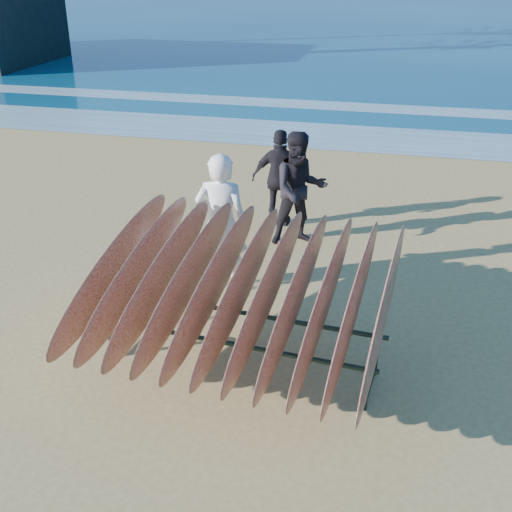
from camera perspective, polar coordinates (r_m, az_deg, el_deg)
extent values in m
plane|color=tan|center=(7.60, -1.44, -9.03)|extent=(120.00, 120.00, 0.00)
plane|color=navy|center=(61.20, 12.90, 21.06)|extent=(160.00, 160.00, 0.00)
plane|color=white|center=(16.68, 7.58, 10.46)|extent=(160.00, 160.00, 0.00)
plane|color=white|center=(20.06, 8.79, 12.97)|extent=(160.00, 160.00, 0.00)
cylinder|color=black|center=(7.66, -12.78, -7.20)|extent=(0.06, 0.06, 0.50)
cylinder|color=black|center=(6.79, 9.71, -11.66)|extent=(0.06, 0.06, 0.50)
cylinder|color=black|center=(8.13, -10.47, -4.89)|extent=(0.06, 0.06, 0.50)
cylinder|color=black|center=(7.32, 10.60, -8.69)|extent=(0.06, 0.06, 0.50)
cylinder|color=black|center=(6.94, -2.33, -7.78)|extent=(3.19, 0.34, 0.06)
cylinder|color=black|center=(7.46, -0.55, -5.18)|extent=(3.19, 0.34, 0.06)
cylinder|color=black|center=(7.98, -11.48, -7.05)|extent=(0.10, 0.65, 0.04)
cylinder|color=black|center=(7.15, 10.07, -11.22)|extent=(0.10, 0.65, 0.04)
ellipsoid|color=#601006|center=(7.56, -12.55, -1.04)|extent=(0.34, 2.93, 1.33)
ellipsoid|color=#601006|center=(7.42, -10.49, -1.39)|extent=(0.34, 2.93, 1.33)
ellipsoid|color=#601006|center=(7.28, -8.34, -1.76)|extent=(0.34, 2.93, 1.33)
ellipsoid|color=#601006|center=(7.16, -6.12, -2.14)|extent=(0.34, 2.93, 1.33)
ellipsoid|color=#601006|center=(7.05, -3.82, -2.52)|extent=(0.34, 2.93, 1.33)
ellipsoid|color=#601006|center=(6.94, -1.45, -2.92)|extent=(0.34, 2.93, 1.33)
ellipsoid|color=#601006|center=(6.86, 0.99, -3.31)|extent=(0.34, 2.93, 1.33)
ellipsoid|color=#601006|center=(6.78, 3.49, -3.72)|extent=(0.34, 2.93, 1.33)
ellipsoid|color=#601006|center=(6.72, 6.04, -4.12)|extent=(0.34, 2.93, 1.33)
ellipsoid|color=#601006|center=(6.67, 8.64, -4.52)|extent=(0.34, 2.93, 1.33)
ellipsoid|color=#601006|center=(6.64, 11.27, -4.92)|extent=(0.34, 2.93, 1.33)
imported|color=white|center=(8.66, -3.09, 2.91)|extent=(0.74, 0.50, 1.96)
imported|color=black|center=(10.12, 3.90, 5.93)|extent=(1.09, 0.99, 1.83)
imported|color=black|center=(10.87, 2.21, 6.91)|extent=(1.01, 0.50, 1.66)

